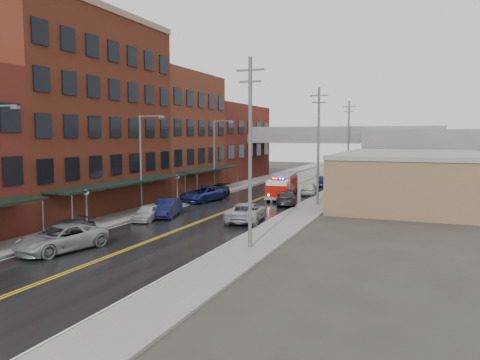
% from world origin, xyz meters
% --- Properties ---
extents(road, '(11.00, 160.00, 0.02)m').
position_xyz_m(road, '(0.00, 30.00, 0.01)').
color(road, black).
rests_on(road, ground).
extents(sidewalk_left, '(3.00, 160.00, 0.15)m').
position_xyz_m(sidewalk_left, '(-7.30, 30.00, 0.07)').
color(sidewalk_left, slate).
rests_on(sidewalk_left, ground).
extents(sidewalk_right, '(3.00, 160.00, 0.15)m').
position_xyz_m(sidewalk_right, '(7.30, 30.00, 0.07)').
color(sidewalk_right, slate).
rests_on(sidewalk_right, ground).
extents(curb_left, '(0.30, 160.00, 0.15)m').
position_xyz_m(curb_left, '(-5.65, 30.00, 0.07)').
color(curb_left, gray).
rests_on(curb_left, ground).
extents(curb_right, '(0.30, 160.00, 0.15)m').
position_xyz_m(curb_right, '(5.65, 30.00, 0.07)').
color(curb_right, gray).
rests_on(curb_right, ground).
extents(brick_building_b, '(9.00, 20.00, 18.00)m').
position_xyz_m(brick_building_b, '(-13.30, 23.00, 9.00)').
color(brick_building_b, '#5F2919').
rests_on(brick_building_b, ground).
extents(brick_building_c, '(9.00, 15.00, 15.00)m').
position_xyz_m(brick_building_c, '(-13.30, 40.50, 7.50)').
color(brick_building_c, brown).
rests_on(brick_building_c, ground).
extents(brick_building_far, '(9.00, 20.00, 12.00)m').
position_xyz_m(brick_building_far, '(-13.30, 58.00, 6.00)').
color(brick_building_far, maroon).
rests_on(brick_building_far, ground).
extents(tan_building, '(14.00, 22.00, 5.00)m').
position_xyz_m(tan_building, '(16.00, 40.00, 2.50)').
color(tan_building, brown).
rests_on(tan_building, ground).
extents(right_far_block, '(18.00, 30.00, 8.00)m').
position_xyz_m(right_far_block, '(18.00, 70.00, 4.00)').
color(right_far_block, slate).
rests_on(right_far_block, ground).
extents(awning_1, '(2.60, 18.00, 3.09)m').
position_xyz_m(awning_1, '(-7.49, 23.00, 2.99)').
color(awning_1, black).
rests_on(awning_1, ground).
extents(awning_2, '(2.60, 13.00, 3.09)m').
position_xyz_m(awning_2, '(-7.49, 40.50, 2.99)').
color(awning_2, black).
rests_on(awning_2, ground).
extents(globe_lamp_1, '(0.44, 0.44, 3.12)m').
position_xyz_m(globe_lamp_1, '(-6.40, 16.00, 2.31)').
color(globe_lamp_1, '#59595B').
rests_on(globe_lamp_1, ground).
extents(globe_lamp_2, '(0.44, 0.44, 3.12)m').
position_xyz_m(globe_lamp_2, '(-6.40, 30.00, 2.31)').
color(globe_lamp_2, '#59595B').
rests_on(globe_lamp_2, ground).
extents(street_lamp_1, '(2.64, 0.22, 9.00)m').
position_xyz_m(street_lamp_1, '(-6.55, 24.00, 5.19)').
color(street_lamp_1, '#59595B').
rests_on(street_lamp_1, ground).
extents(street_lamp_2, '(2.64, 0.22, 9.00)m').
position_xyz_m(street_lamp_2, '(-6.55, 40.00, 5.19)').
color(street_lamp_2, '#59595B').
rests_on(street_lamp_2, ground).
extents(utility_pole_0, '(1.80, 0.24, 12.00)m').
position_xyz_m(utility_pole_0, '(7.20, 15.00, 6.31)').
color(utility_pole_0, '#59595B').
rests_on(utility_pole_0, ground).
extents(utility_pole_1, '(1.80, 0.24, 12.00)m').
position_xyz_m(utility_pole_1, '(7.20, 35.00, 6.31)').
color(utility_pole_1, '#59595B').
rests_on(utility_pole_1, ground).
extents(utility_pole_2, '(1.80, 0.24, 12.00)m').
position_xyz_m(utility_pole_2, '(7.20, 55.00, 6.31)').
color(utility_pole_2, '#59595B').
rests_on(utility_pole_2, ground).
extents(overpass, '(40.00, 10.00, 7.50)m').
position_xyz_m(overpass, '(0.00, 62.00, 5.99)').
color(overpass, slate).
rests_on(overpass, ground).
extents(fire_truck, '(3.66, 7.73, 2.74)m').
position_xyz_m(fire_truck, '(2.45, 38.33, 1.49)').
color(fire_truck, '#B00D08').
rests_on(fire_truck, ground).
extents(parked_car_left_2, '(3.93, 6.29, 1.62)m').
position_xyz_m(parked_car_left_2, '(-3.60, 10.20, 0.81)').
color(parked_car_left_2, gray).
rests_on(parked_car_left_2, ground).
extents(parked_car_left_3, '(2.28, 5.32, 1.53)m').
position_xyz_m(parked_car_left_3, '(-4.79, 11.71, 0.76)').
color(parked_car_left_3, '#28292B').
rests_on(parked_car_left_3, ground).
extents(parked_car_left_4, '(2.19, 4.25, 1.38)m').
position_xyz_m(parked_car_left_4, '(-4.30, 21.20, 0.69)').
color(parked_car_left_4, '#BABABA').
rests_on(parked_car_left_4, ground).
extents(parked_car_left_5, '(2.95, 5.20, 1.62)m').
position_xyz_m(parked_car_left_5, '(-3.81, 23.42, 0.81)').
color(parked_car_left_5, black).
rests_on(parked_car_left_5, ground).
extents(parked_car_left_6, '(3.76, 6.41, 1.67)m').
position_xyz_m(parked_car_left_6, '(-5.00, 33.20, 0.84)').
color(parked_car_left_6, navy).
rests_on(parked_car_left_6, ground).
extents(parked_car_left_7, '(2.57, 5.15, 1.44)m').
position_xyz_m(parked_car_left_7, '(-5.00, 36.97, 0.72)').
color(parked_car_left_7, black).
rests_on(parked_car_left_7, ground).
extents(parked_car_right_0, '(3.53, 6.16, 1.62)m').
position_xyz_m(parked_car_right_0, '(3.60, 23.80, 0.81)').
color(parked_car_right_0, '#9FA0A7').
rests_on(parked_car_right_0, ground).
extents(parked_car_right_1, '(3.19, 5.32, 1.45)m').
position_xyz_m(parked_car_right_1, '(4.12, 34.20, 0.72)').
color(parked_car_right_1, '#262629').
rests_on(parked_car_right_1, ground).
extents(parked_car_right_2, '(2.38, 4.65, 1.51)m').
position_xyz_m(parked_car_right_2, '(4.44, 43.06, 0.76)').
color(parked_car_right_2, '#BABABA').
rests_on(parked_car_right_2, ground).
extents(parked_car_right_3, '(2.86, 4.97, 1.55)m').
position_xyz_m(parked_car_right_3, '(4.39, 52.20, 0.77)').
color(parked_car_right_3, black).
rests_on(parked_car_right_3, ground).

